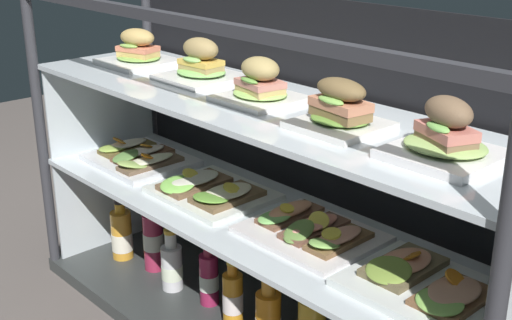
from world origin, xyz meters
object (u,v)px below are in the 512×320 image
Objects in this scene: plated_roll_sandwich_center at (138,52)px; plated_roll_sandwich_left_of_center at (201,66)px; open_sandwich_tray_left_of_center at (138,157)px; open_sandwich_tray_near_left_corner at (209,190)px; juice_bottle_back_center at (153,240)px; juice_bottle_back_right at (233,300)px; open_sandwich_tray_right_of_center at (310,229)px; juice_bottle_back_left at (122,235)px; plated_roll_sandwich_mid_right at (260,85)px; plated_roll_sandwich_near_right_corner at (446,139)px; open_sandwich_tray_center at (424,284)px; juice_bottle_tucked_behind at (209,278)px; juice_bottle_front_middle at (268,320)px; juice_bottle_front_left_end at (172,266)px; plated_roll_sandwich_far_right at (340,110)px.

plated_roll_sandwich_left_of_center reaches higher than plated_roll_sandwich_center.
open_sandwich_tray_near_left_corner is (0.36, -0.00, -0.00)m from open_sandwich_tray_left_of_center.
juice_bottle_back_center is (-0.32, 0.01, -0.28)m from open_sandwich_tray_near_left_corner.
open_sandwich_tray_near_left_corner reaches higher than juice_bottle_back_right.
open_sandwich_tray_near_left_corner is 0.36m from open_sandwich_tray_right_of_center.
open_sandwich_tray_right_of_center is at bearing 3.55° from juice_bottle_back_left.
plated_roll_sandwich_left_of_center is at bearing 160.48° from juice_bottle_back_right.
plated_roll_sandwich_left_of_center is 0.97× the size of juice_bottle_back_left.
plated_roll_sandwich_near_right_corner is (0.54, -0.03, -0.00)m from plated_roll_sandwich_mid_right.
plated_roll_sandwich_left_of_center is (0.29, 0.02, 0.00)m from plated_roll_sandwich_center.
open_sandwich_tray_near_left_corner is (0.38, -0.04, -0.33)m from plated_roll_sandwich_center.
open_sandwich_tray_center is 1.05m from juice_bottle_back_center.
juice_bottle_tucked_behind is (-0.73, 0.01, -0.29)m from open_sandwich_tray_center.
open_sandwich_tray_center is 0.53m from juice_bottle_front_middle.
juice_bottle_front_left_end is (-0.08, -0.07, -0.63)m from plated_roll_sandwich_left_of_center.
juice_bottle_back_right is at bearing -9.28° from open_sandwich_tray_near_left_corner.
plated_roll_sandwich_near_right_corner is 0.62× the size of open_sandwich_tray_center.
open_sandwich_tray_center is 0.65m from juice_bottle_back_right.
juice_bottle_back_left is at bearing -179.30° from plated_roll_sandwich_near_right_corner.
juice_bottle_back_center is at bearing 179.93° from open_sandwich_tray_center.
juice_bottle_back_left reaches higher than juice_bottle_front_left_end.
juice_bottle_tucked_behind reaches higher than juice_bottle_back_left.
plated_roll_sandwich_far_right is 0.57× the size of open_sandwich_tray_right_of_center.
open_sandwich_tray_right_of_center is 1.50× the size of juice_bottle_back_left.
juice_bottle_back_left is at bearing -167.01° from juice_bottle_back_center.
open_sandwich_tray_near_left_corner is (0.09, -0.05, -0.33)m from plated_roll_sandwich_left_of_center.
open_sandwich_tray_left_of_center is 0.45m from juice_bottle_tucked_behind.
plated_roll_sandwich_mid_right is 0.96× the size of plated_roll_sandwich_near_right_corner.
open_sandwich_tray_left_of_center is at bearing 179.25° from open_sandwich_tray_near_left_corner.
open_sandwich_tray_left_of_center and open_sandwich_tray_center have the same top height.
juice_bottle_back_center is 0.43m from juice_bottle_back_right.
juice_bottle_front_middle reaches higher than juice_bottle_back_right.
open_sandwich_tray_left_of_center is 1.00× the size of open_sandwich_tray_right_of_center.
plated_roll_sandwich_far_right is at bearing -3.12° from plated_roll_sandwich_center.
plated_roll_sandwich_near_right_corner reaches higher than open_sandwich_tray_left_of_center.
plated_roll_sandwich_near_right_corner reaches higher than juice_bottle_back_right.
open_sandwich_tray_center is 1.57× the size of juice_bottle_front_left_end.
juice_bottle_back_left is at bearing -178.48° from open_sandwich_tray_center.
open_sandwich_tray_right_of_center is 1.57× the size of juice_bottle_front_left_end.
plated_roll_sandwich_center is 0.63× the size of open_sandwich_tray_left_of_center.
plated_roll_sandwich_far_right is 0.81× the size of juice_bottle_front_middle.
plated_roll_sandwich_left_of_center is at bearing 172.67° from plated_roll_sandwich_mid_right.
juice_bottle_back_right is at bearing -150.65° from plated_roll_sandwich_mid_right.
open_sandwich_tray_right_of_center is at bearing 21.46° from juice_bottle_front_middle.
plated_roll_sandwich_center is at bearing 173.25° from juice_bottle_back_right.
juice_bottle_back_center is at bearing -179.00° from plated_roll_sandwich_mid_right.
open_sandwich_tray_center is at bearing 1.52° from juice_bottle_back_left.
plated_roll_sandwich_far_right is 1.11m from juice_bottle_back_left.
plated_roll_sandwich_near_right_corner is 0.87× the size of juice_bottle_front_middle.
juice_bottle_front_left_end is at bearing -167.45° from juice_bottle_tucked_behind.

